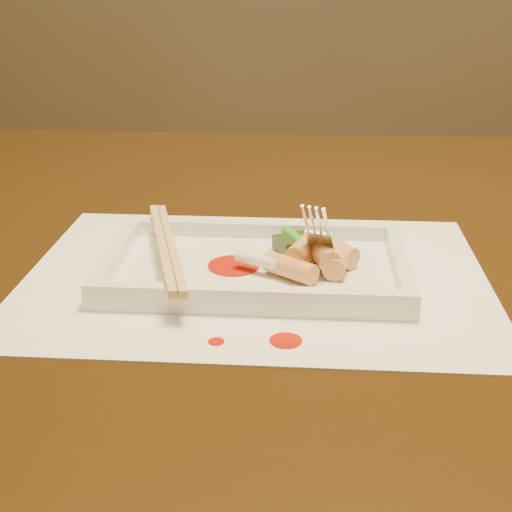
# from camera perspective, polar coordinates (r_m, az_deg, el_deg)

# --- Properties ---
(table) EXTENTS (1.40, 0.90, 0.75)m
(table) POSITION_cam_1_polar(r_m,az_deg,el_deg) (0.77, 0.74, -5.23)
(table) COLOR black
(table) RESTS_ON ground
(placemat) EXTENTS (0.40, 0.30, 0.00)m
(placemat) POSITION_cam_1_polar(r_m,az_deg,el_deg) (0.62, 0.00, -1.59)
(placemat) COLOR white
(placemat) RESTS_ON table
(sauce_splatter_a) EXTENTS (0.02, 0.02, 0.00)m
(sauce_splatter_a) POSITION_cam_1_polar(r_m,az_deg,el_deg) (0.52, 2.40, -6.77)
(sauce_splatter_a) COLOR #BC1605
(sauce_splatter_a) RESTS_ON placemat
(sauce_splatter_b) EXTENTS (0.01, 0.01, 0.00)m
(sauce_splatter_b) POSITION_cam_1_polar(r_m,az_deg,el_deg) (0.52, -3.20, -6.84)
(sauce_splatter_b) COLOR #BC1605
(sauce_splatter_b) RESTS_ON placemat
(plate_base) EXTENTS (0.26, 0.16, 0.01)m
(plate_base) POSITION_cam_1_polar(r_m,az_deg,el_deg) (0.62, 0.00, -1.19)
(plate_base) COLOR white
(plate_base) RESTS_ON placemat
(plate_rim_far) EXTENTS (0.26, 0.01, 0.01)m
(plate_rim_far) POSITION_cam_1_polar(r_m,az_deg,el_deg) (0.69, 0.45, 2.14)
(plate_rim_far) COLOR white
(plate_rim_far) RESTS_ON plate_base
(plate_rim_near) EXTENTS (0.26, 0.01, 0.01)m
(plate_rim_near) POSITION_cam_1_polar(r_m,az_deg,el_deg) (0.55, -0.56, -3.25)
(plate_rim_near) COLOR white
(plate_rim_near) RESTS_ON plate_base
(plate_rim_left) EXTENTS (0.01, 0.14, 0.01)m
(plate_rim_left) POSITION_cam_1_polar(r_m,az_deg,el_deg) (0.64, -11.20, 0.06)
(plate_rim_left) COLOR white
(plate_rim_left) RESTS_ON plate_base
(plate_rim_right) EXTENTS (0.01, 0.14, 0.01)m
(plate_rim_right) POSITION_cam_1_polar(r_m,az_deg,el_deg) (0.62, 11.49, -0.58)
(plate_rim_right) COLOR white
(plate_rim_right) RESTS_ON plate_base
(veg_piece) EXTENTS (0.05, 0.04, 0.01)m
(veg_piece) POSITION_cam_1_polar(r_m,az_deg,el_deg) (0.65, 3.33, 1.06)
(veg_piece) COLOR black
(veg_piece) RESTS_ON plate_base
(scallion_white) EXTENTS (0.04, 0.03, 0.01)m
(scallion_white) POSITION_cam_1_polar(r_m,az_deg,el_deg) (0.60, 0.09, -0.34)
(scallion_white) COLOR #EAEACC
(scallion_white) RESTS_ON plate_base
(scallion_green) EXTENTS (0.04, 0.08, 0.01)m
(scallion_green) POSITION_cam_1_polar(r_m,az_deg,el_deg) (0.63, 3.94, 0.84)
(scallion_green) COLOR #2B9A18
(scallion_green) RESTS_ON plate_base
(chopstick_a) EXTENTS (0.06, 0.20, 0.01)m
(chopstick_a) POSITION_cam_1_polar(r_m,az_deg,el_deg) (0.62, -7.54, 0.85)
(chopstick_a) COLOR tan
(chopstick_a) RESTS_ON plate_rim_near
(chopstick_b) EXTENTS (0.06, 0.20, 0.01)m
(chopstick_b) POSITION_cam_1_polar(r_m,az_deg,el_deg) (0.62, -6.82, 0.83)
(chopstick_b) COLOR tan
(chopstick_b) RESTS_ON plate_rim_near
(fork) EXTENTS (0.09, 0.10, 0.14)m
(fork) POSITION_cam_1_polar(r_m,az_deg,el_deg) (0.61, 6.73, 6.02)
(fork) COLOR silver
(fork) RESTS_ON plate_base
(sauce_blob_0) EXTENTS (0.05, 0.05, 0.00)m
(sauce_blob_0) POSITION_cam_1_polar(r_m,az_deg,el_deg) (0.62, -1.79, -0.77)
(sauce_blob_0) COLOR #BC1605
(sauce_blob_0) RESTS_ON plate_base
(rice_cake_0) EXTENTS (0.05, 0.04, 0.02)m
(rice_cake_0) POSITION_cam_1_polar(r_m,az_deg,el_deg) (0.63, 6.21, 0.31)
(rice_cake_0) COLOR #EAB96D
(rice_cake_0) RESTS_ON plate_base
(rice_cake_1) EXTENTS (0.05, 0.04, 0.02)m
(rice_cake_1) POSITION_cam_1_polar(r_m,az_deg,el_deg) (0.59, 2.75, -0.95)
(rice_cake_1) COLOR #EAB96D
(rice_cake_1) RESTS_ON plate_base
(rice_cake_2) EXTENTS (0.03, 0.04, 0.02)m
(rice_cake_2) POSITION_cam_1_polar(r_m,az_deg,el_deg) (0.60, 5.40, 0.15)
(rice_cake_2) COLOR #EAB96D
(rice_cake_2) RESTS_ON plate_base
(rice_cake_3) EXTENTS (0.03, 0.05, 0.02)m
(rice_cake_3) POSITION_cam_1_polar(r_m,az_deg,el_deg) (0.61, 6.48, -0.37)
(rice_cake_3) COLOR #EAB96D
(rice_cake_3) RESTS_ON plate_base
(rice_cake_4) EXTENTS (0.04, 0.05, 0.02)m
(rice_cake_4) POSITION_cam_1_polar(r_m,az_deg,el_deg) (0.61, 3.92, -0.04)
(rice_cake_4) COLOR #EAB96D
(rice_cake_4) RESTS_ON plate_base
(rice_cake_5) EXTENTS (0.03, 0.05, 0.02)m
(rice_cake_5) POSITION_cam_1_polar(r_m,az_deg,el_deg) (0.61, 3.80, 0.54)
(rice_cake_5) COLOR #EAB96D
(rice_cake_5) RESTS_ON plate_base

